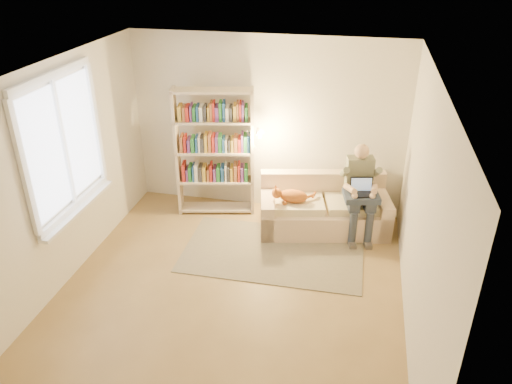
% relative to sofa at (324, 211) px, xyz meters
% --- Properties ---
extents(floor, '(4.50, 4.50, 0.00)m').
position_rel_sofa_xyz_m(floor, '(-0.93, -1.74, -0.28)').
color(floor, olive).
rests_on(floor, ground).
extents(ceiling, '(4.00, 4.50, 0.02)m').
position_rel_sofa_xyz_m(ceiling, '(-0.93, -1.74, 2.32)').
color(ceiling, white).
rests_on(ceiling, wall_back).
extents(wall_left, '(0.02, 4.50, 2.60)m').
position_rel_sofa_xyz_m(wall_left, '(-2.93, -1.74, 1.02)').
color(wall_left, silver).
rests_on(wall_left, floor).
extents(wall_right, '(0.02, 4.50, 2.60)m').
position_rel_sofa_xyz_m(wall_right, '(1.07, -1.74, 1.02)').
color(wall_right, silver).
rests_on(wall_right, floor).
extents(wall_back, '(4.00, 0.02, 2.60)m').
position_rel_sofa_xyz_m(wall_back, '(-0.93, 0.51, 1.02)').
color(wall_back, silver).
rests_on(wall_back, floor).
extents(wall_front, '(4.00, 0.02, 2.60)m').
position_rel_sofa_xyz_m(wall_front, '(-0.93, -3.99, 1.02)').
color(wall_front, silver).
rests_on(wall_front, floor).
extents(window, '(0.12, 1.52, 1.69)m').
position_rel_sofa_xyz_m(window, '(-2.88, -1.54, 1.10)').
color(window, white).
rests_on(window, wall_left).
extents(sofa, '(1.92, 1.16, 0.76)m').
position_rel_sofa_xyz_m(sofa, '(0.00, 0.00, 0.00)').
color(sofa, beige).
rests_on(sofa, floor).
extents(person, '(0.46, 0.63, 1.30)m').
position_rel_sofa_xyz_m(person, '(0.47, -0.05, 0.45)').
color(person, slate).
rests_on(person, sofa).
extents(cat, '(0.58, 0.30, 0.22)m').
position_rel_sofa_xyz_m(cat, '(-0.40, -0.20, 0.30)').
color(cat, orange).
rests_on(cat, sofa).
extents(blanket, '(0.53, 0.47, 0.08)m').
position_rel_sofa_xyz_m(blanket, '(0.45, -0.17, 0.38)').
color(blanket, '#283347').
rests_on(blanket, person).
extents(laptop, '(0.34, 0.29, 0.27)m').
position_rel_sofa_xyz_m(laptop, '(0.45, -0.16, 0.47)').
color(laptop, black).
rests_on(laptop, blanket).
extents(bookshelf, '(1.30, 0.52, 1.91)m').
position_rel_sofa_xyz_m(bookshelf, '(-1.63, 0.16, 0.78)').
color(bookshelf, beige).
rests_on(bookshelf, floor).
extents(rug, '(2.37, 1.41, 0.01)m').
position_rel_sofa_xyz_m(rug, '(-0.58, -0.79, -0.27)').
color(rug, gray).
rests_on(rug, floor).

